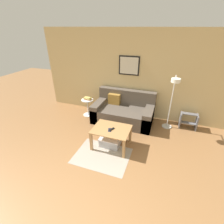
{
  "coord_description": "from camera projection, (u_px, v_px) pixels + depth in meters",
  "views": [
    {
      "loc": [
        1.1,
        -0.86,
        2.56
      ],
      "look_at": [
        0.02,
        2.18,
        0.85
      ],
      "focal_mm": 26.0,
      "sensor_mm": 36.0,
      "label": 1
    }
  ],
  "objects": [
    {
      "name": "floor_lamp",
      "position": [
        173.0,
        96.0,
        4.02
      ],
      "size": [
        0.27,
        0.58,
        1.51
      ],
      "color": "silver",
      "rests_on": "ground_plane"
    },
    {
      "name": "remote_control",
      "position": [
        112.0,
        129.0,
        3.67
      ],
      "size": [
        0.1,
        0.15,
        0.02
      ],
      "primitive_type": "cube",
      "rotation": [
        0.0,
        0.0,
        -0.42
      ],
      "color": "black",
      "rests_on": "coffee_table"
    },
    {
      "name": "storage_bin",
      "position": [
        111.0,
        141.0,
        3.93
      ],
      "size": [
        0.49,
        0.42,
        0.22
      ],
      "color": "#B2B2B7",
      "rests_on": "ground_plane"
    },
    {
      "name": "coffee_table",
      "position": [
        111.0,
        132.0,
        3.74
      ],
      "size": [
        0.85,
        0.65,
        0.49
      ],
      "color": "#AD7F4C",
      "rests_on": "ground_plane"
    },
    {
      "name": "couch",
      "position": [
        123.0,
        112.0,
        4.85
      ],
      "size": [
        1.74,
        0.96,
        0.88
      ],
      "color": "brown",
      "rests_on": "ground_plane"
    },
    {
      "name": "step_stool",
      "position": [
        188.0,
        120.0,
        4.54
      ],
      "size": [
        0.45,
        0.3,
        0.42
      ],
      "color": "slate",
      "rests_on": "ground_plane"
    },
    {
      "name": "cell_phone",
      "position": [
        110.0,
        130.0,
        3.65
      ],
      "size": [
        0.1,
        0.15,
        0.01
      ],
      "primitive_type": "cube",
      "rotation": [
        0.0,
        0.0,
        0.29
      ],
      "color": "#1E2338",
      "rests_on": "coffee_table"
    },
    {
      "name": "book_stack",
      "position": [
        88.0,
        98.0,
        5.04
      ],
      "size": [
        0.24,
        0.17,
        0.08
      ],
      "color": "#D18438",
      "rests_on": "side_table"
    },
    {
      "name": "area_rug",
      "position": [
        102.0,
        156.0,
        3.62
      ],
      "size": [
        1.2,
        0.9,
        0.01
      ],
      "primitive_type": "cube",
      "color": "#A39989",
      "rests_on": "ground_plane"
    },
    {
      "name": "side_table",
      "position": [
        88.0,
        106.0,
        5.14
      ],
      "size": [
        0.38,
        0.38,
        0.54
      ],
      "color": "white",
      "rests_on": "ground_plane"
    },
    {
      "name": "wall_back",
      "position": [
        130.0,
        75.0,
        4.8
      ],
      "size": [
        5.6,
        0.09,
        2.55
      ],
      "color": "tan",
      "rests_on": "ground_plane"
    }
  ]
}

